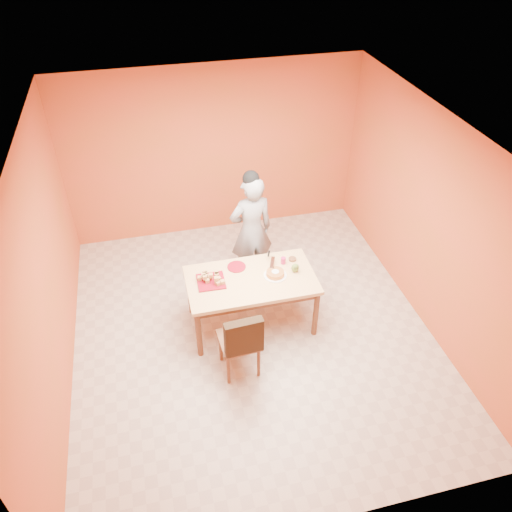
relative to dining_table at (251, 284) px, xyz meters
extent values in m
plane|color=beige|center=(-0.03, -0.16, -0.67)|extent=(5.00, 5.00, 0.00)
plane|color=white|center=(-0.03, -0.16, 2.03)|extent=(5.00, 5.00, 0.00)
plane|color=#D34C30|center=(-0.03, 2.34, 0.68)|extent=(4.50, 0.00, 4.50)
plane|color=#D34C30|center=(-2.28, -0.16, 0.68)|extent=(0.00, 5.00, 5.00)
plane|color=#D34C30|center=(2.22, -0.16, 0.68)|extent=(0.00, 5.00, 5.00)
cube|color=#E5B778|center=(0.00, 0.00, 0.07)|extent=(1.60, 0.90, 0.05)
cube|color=brown|center=(0.00, 0.00, -0.01)|extent=(1.48, 0.78, 0.10)
cylinder|color=brown|center=(-0.74, -0.39, -0.31)|extent=(0.07, 0.07, 0.71)
cylinder|color=brown|center=(-0.74, 0.39, -0.31)|extent=(0.07, 0.07, 0.71)
cylinder|color=brown|center=(0.74, -0.39, -0.31)|extent=(0.07, 0.07, 0.71)
cylinder|color=brown|center=(0.74, 0.39, -0.31)|extent=(0.07, 0.07, 0.71)
imported|color=gray|center=(0.21, 0.89, 0.17)|extent=(0.66, 0.47, 1.68)
cube|color=maroon|center=(-0.49, 0.06, 0.10)|extent=(0.34, 0.34, 0.02)
cylinder|color=maroon|center=(-0.13, 0.26, 0.10)|extent=(0.26, 0.26, 0.01)
cylinder|color=white|center=(0.31, -0.01, 0.10)|extent=(0.34, 0.34, 0.01)
cylinder|color=#C57233|center=(0.31, -0.01, 0.13)|extent=(0.28, 0.28, 0.05)
cube|color=white|center=(0.32, 0.17, 0.16)|extent=(0.13, 0.24, 0.01)
ellipsoid|color=olive|center=(0.57, 0.00, 0.16)|extent=(0.12, 0.11, 0.12)
cylinder|color=#B31A57|center=(0.47, 0.20, 0.14)|extent=(0.07, 0.07, 0.09)
cylinder|color=#321B0D|center=(0.61, 0.24, 0.11)|extent=(0.12, 0.12, 0.03)
camera|label=1|loc=(-1.05, -4.57, 4.11)|focal=35.00mm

